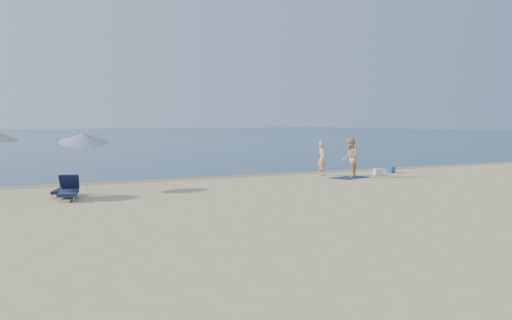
{
  "coord_description": "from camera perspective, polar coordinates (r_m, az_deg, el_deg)",
  "views": [
    {
      "loc": [
        -13.93,
        -7.81,
        2.75
      ],
      "look_at": [
        -0.19,
        16.0,
        1.0
      ],
      "focal_mm": 45.0,
      "sensor_mm": 36.0,
      "label": 1
    }
  ],
  "objects": [
    {
      "name": "wet_sand_strip",
      "position": [
        30.69,
        -2.86,
        -1.5
      ],
      "size": [
        240.0,
        1.6,
        0.0
      ],
      "primitive_type": "cube",
      "color": "#847254",
      "rests_on": "ground"
    },
    {
      "name": "person_left",
      "position": [
        31.29,
        5.91,
        0.14
      ],
      "size": [
        0.55,
        0.7,
        1.7
      ],
      "primitive_type": "imported",
      "rotation": [
        0.0,
        0.0,
        1.31
      ],
      "color": "tan",
      "rests_on": "ground"
    },
    {
      "name": "person_right",
      "position": [
        30.59,
        8.4,
        0.19
      ],
      "size": [
        1.11,
        1.14,
        1.85
      ],
      "primitive_type": "imported",
      "rotation": [
        0.0,
        0.0,
        -2.24
      ],
      "color": "tan",
      "rests_on": "ground"
    },
    {
      "name": "beach_towel",
      "position": [
        30.4,
        8.33,
        -1.56
      ],
      "size": [
        2.09,
        1.5,
        0.03
      ],
      "primitive_type": "cube",
      "rotation": [
        0.0,
        0.0,
        0.27
      ],
      "color": "#0F144E",
      "rests_on": "ground"
    },
    {
      "name": "white_bag",
      "position": [
        32.18,
        10.79,
        -1.04
      ],
      "size": [
        0.45,
        0.42,
        0.31
      ],
      "primitive_type": "cube",
      "rotation": [
        0.0,
        0.0,
        -0.36
      ],
      "color": "white",
      "rests_on": "ground"
    },
    {
      "name": "blue_cooler",
      "position": [
        33.63,
        11.88,
        -0.86
      ],
      "size": [
        0.52,
        0.45,
        0.31
      ],
      "primitive_type": "cube",
      "rotation": [
        0.0,
        0.0,
        0.35
      ],
      "color": "#1C4B97",
      "rests_on": "ground"
    },
    {
      "name": "umbrella_near",
      "position": [
        25.18,
        -15.09,
        1.9
      ],
      "size": [
        2.18,
        2.2,
        2.42
      ],
      "rotation": [
        0.0,
        0.0,
        -0.21
      ],
      "color": "silver",
      "rests_on": "ground"
    },
    {
      "name": "lounger_left",
      "position": [
        22.93,
        -16.32,
        -2.65
      ],
      "size": [
        1.16,
        1.93,
        0.81
      ],
      "rotation": [
        0.0,
        0.0,
        -0.33
      ],
      "color": "#161E3D",
      "rests_on": "ground"
    },
    {
      "name": "lounger_right",
      "position": [
        23.85,
        -16.72,
        -2.48
      ],
      "size": [
        1.2,
        1.76,
        0.74
      ],
      "rotation": [
        0.0,
        0.0,
        -0.43
      ],
      "color": "black",
      "rests_on": "ground"
    }
  ]
}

